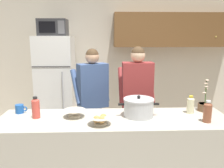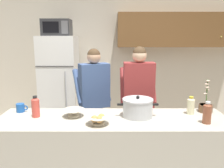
# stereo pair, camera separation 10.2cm
# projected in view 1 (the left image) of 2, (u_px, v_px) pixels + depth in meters

# --- Properties ---
(back_wall_unit) EXTENTS (6.00, 0.48, 2.60)m
(back_wall_unit) POSITION_uv_depth(u_px,v_px,m) (121.00, 54.00, 4.53)
(back_wall_unit) COLOR beige
(back_wall_unit) RESTS_ON ground
(kitchen_island) EXTENTS (2.41, 0.68, 0.92)m
(kitchen_island) POSITION_uv_depth(u_px,v_px,m) (114.00, 159.00, 2.50)
(kitchen_island) COLOR #BCB7A8
(kitchen_island) RESTS_ON ground
(refrigerator) EXTENTS (0.64, 0.68, 1.76)m
(refrigerator) POSITION_uv_depth(u_px,v_px,m) (56.00, 86.00, 4.19)
(refrigerator) COLOR white
(refrigerator) RESTS_ON ground
(microwave) EXTENTS (0.48, 0.37, 0.28)m
(microwave) POSITION_uv_depth(u_px,v_px,m) (53.00, 28.00, 3.96)
(microwave) COLOR #2D2D30
(microwave) RESTS_ON refrigerator
(person_near_pot) EXTENTS (0.59, 0.54, 1.59)m
(person_near_pot) POSITION_uv_depth(u_px,v_px,m) (93.00, 92.00, 3.26)
(person_near_pot) COLOR #33384C
(person_near_pot) RESTS_ON ground
(person_by_sink) EXTENTS (0.50, 0.41, 1.62)m
(person_by_sink) POSITION_uv_depth(u_px,v_px,m) (137.00, 92.00, 3.18)
(person_by_sink) COLOR black
(person_by_sink) RESTS_ON ground
(cooking_pot) EXTENTS (0.43, 0.32, 0.23)m
(cooking_pot) POSITION_uv_depth(u_px,v_px,m) (139.00, 107.00, 2.46)
(cooking_pot) COLOR silver
(cooking_pot) RESTS_ON kitchen_island
(coffee_mug) EXTENTS (0.13, 0.09, 0.10)m
(coffee_mug) POSITION_uv_depth(u_px,v_px,m) (20.00, 109.00, 2.57)
(coffee_mug) COLOR #1E59B2
(coffee_mug) RESTS_ON kitchen_island
(bread_bowl) EXTENTS (0.23, 0.23, 0.10)m
(bread_bowl) POSITION_uv_depth(u_px,v_px,m) (100.00, 120.00, 2.22)
(bread_bowl) COLOR beige
(bread_bowl) RESTS_ON kitchen_island
(empty_bowl) EXTENTS (0.23, 0.23, 0.08)m
(empty_bowl) POSITION_uv_depth(u_px,v_px,m) (75.00, 113.00, 2.44)
(empty_bowl) COLOR beige
(empty_bowl) RESTS_ON kitchen_island
(bottle_near_edge) EXTENTS (0.08, 0.08, 0.20)m
(bottle_near_edge) POSITION_uv_depth(u_px,v_px,m) (191.00, 105.00, 2.55)
(bottle_near_edge) COLOR beige
(bottle_near_edge) RESTS_ON kitchen_island
(bottle_mid_counter) EXTENTS (0.08, 0.08, 0.22)m
(bottle_mid_counter) POSITION_uv_depth(u_px,v_px,m) (208.00, 112.00, 2.29)
(bottle_mid_counter) COLOR brown
(bottle_mid_counter) RESTS_ON kitchen_island
(bottle_far_corner) EXTENTS (0.08, 0.08, 0.23)m
(bottle_far_corner) POSITION_uv_depth(u_px,v_px,m) (36.00, 108.00, 2.40)
(bottle_far_corner) COLOR #D84C3F
(bottle_far_corner) RESTS_ON kitchen_island
(potted_orchid) EXTENTS (0.15, 0.15, 0.37)m
(potted_orchid) POSITION_uv_depth(u_px,v_px,m) (205.00, 105.00, 2.64)
(potted_orchid) COLOR brown
(potted_orchid) RESTS_ON kitchen_island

